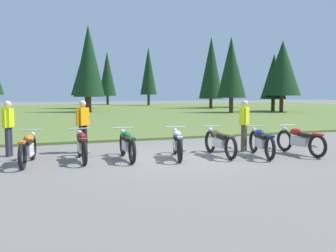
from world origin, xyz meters
TOP-DOWN VIEW (x-y plane):
  - ground_plane at (0.00, 0.00)m, footprint 140.00×140.00m
  - grass_moorland at (0.00, 26.12)m, footprint 80.00×44.00m
  - forest_treeline at (3.91, 29.22)m, footprint 43.82×29.49m
  - motorcycle_orange at (-3.99, 0.56)m, footprint 0.65×2.08m
  - motorcycle_maroon at (-2.58, 0.59)m, footprint 0.62×2.10m
  - motorcycle_british_green at (-1.33, 0.38)m, footprint 0.62×2.10m
  - motorcycle_silver at (0.11, 0.09)m, footprint 0.81×2.04m
  - motorcycle_olive at (1.44, -0.02)m, footprint 0.62×2.10m
  - motorcycle_navy at (2.59, -0.50)m, footprint 0.77×2.06m
  - motorcycle_red at (3.91, -0.62)m, footprint 0.62×2.10m
  - rider_checking_bike at (-4.54, 2.09)m, footprint 0.33×0.52m
  - rider_with_back_turned at (2.58, 0.46)m, footprint 0.44×0.40m
  - rider_near_row_end at (-2.36, 1.99)m, footprint 0.45×0.39m

SIDE VIEW (x-z plane):
  - ground_plane at x=0.00m, z-range 0.00..0.00m
  - grass_moorland at x=0.00m, z-range 0.00..0.10m
  - motorcycle_orange at x=-3.99m, z-range 0.00..0.88m
  - motorcycle_maroon at x=-2.58m, z-range 0.00..0.88m
  - motorcycle_british_green at x=-1.33m, z-range 0.00..0.88m
  - motorcycle_silver at x=0.11m, z-range 0.00..0.88m
  - motorcycle_olive at x=1.44m, z-range 0.00..0.88m
  - motorcycle_navy at x=2.59m, z-range 0.00..0.88m
  - motorcycle_red at x=3.91m, z-range 0.00..0.88m
  - rider_checking_bike at x=-4.54m, z-range 0.11..1.78m
  - rider_with_back_turned at x=2.58m, z-range 0.11..1.78m
  - rider_near_row_end at x=-2.36m, z-range 0.11..1.78m
  - forest_treeline at x=3.91m, z-range 0.09..8.86m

